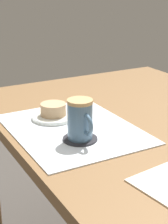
{
  "coord_description": "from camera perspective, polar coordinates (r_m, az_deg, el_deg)",
  "views": [
    {
      "loc": [
        0.91,
        -0.74,
        1.16
      ],
      "look_at": [
        -0.04,
        -0.22,
        0.76
      ],
      "focal_mm": 60.0,
      "sensor_mm": 36.0,
      "label": 1
    }
  ],
  "objects": [
    {
      "name": "coffee_mug",
      "position": [
        1.04,
        -0.55,
        -1.16
      ],
      "size": [
        0.11,
        0.07,
        0.12
      ],
      "color": "slate",
      "rests_on": "coffee_coaster"
    },
    {
      "name": "pastry_plate",
      "position": [
        1.23,
        -4.67,
        -0.71
      ],
      "size": [
        0.14,
        0.14,
        0.01
      ],
      "primitive_type": "cylinder",
      "color": "silver",
      "rests_on": "placemat"
    },
    {
      "name": "placemat",
      "position": [
        1.15,
        -1.75,
        -2.58
      ],
      "size": [
        0.45,
        0.36,
        0.0
      ],
      "primitive_type": "cube",
      "color": "white",
      "rests_on": "dining_table"
    },
    {
      "name": "dining_table",
      "position": [
        1.28,
        9.43,
        -3.95
      ],
      "size": [
        1.17,
        0.91,
        0.71
      ],
      "color": "brown",
      "rests_on": "ground_plane"
    },
    {
      "name": "pastry",
      "position": [
        1.22,
        -4.71,
        0.41
      ],
      "size": [
        0.08,
        0.08,
        0.04
      ],
      "primitive_type": "cylinder",
      "color": "tan",
      "rests_on": "pastry_plate"
    },
    {
      "name": "coffee_coaster",
      "position": [
        1.07,
        -0.61,
        -4.11
      ],
      "size": [
        0.1,
        0.1,
        0.0
      ],
      "primitive_type": "cylinder",
      "color": "#232328",
      "rests_on": "placemat"
    }
  ]
}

